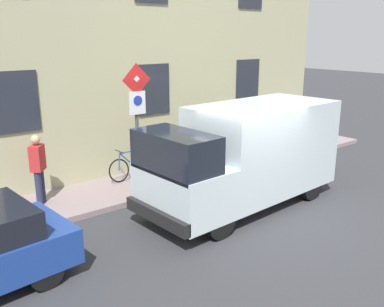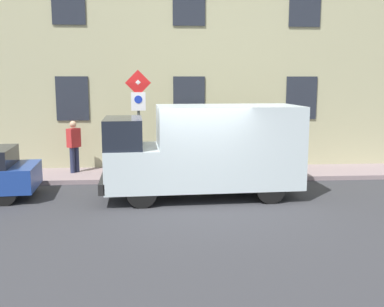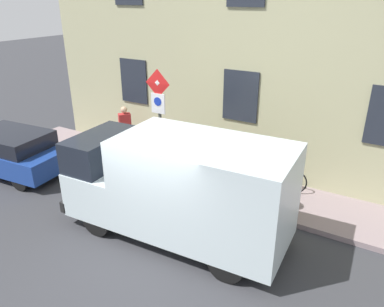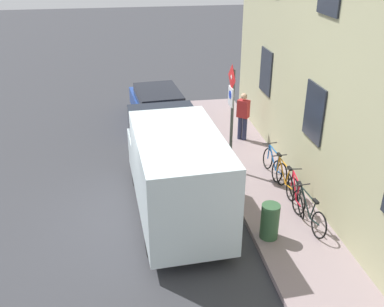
# 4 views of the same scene
# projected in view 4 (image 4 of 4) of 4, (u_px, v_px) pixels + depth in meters

# --- Properties ---
(ground_plane) EXTENTS (80.00, 80.00, 0.00)m
(ground_plane) POSITION_uv_depth(u_px,v_px,m) (141.00, 211.00, 11.81)
(ground_plane) COLOR #323337
(sidewalk_slab) EXTENTS (2.02, 16.55, 0.14)m
(sidewalk_slab) POSITION_uv_depth(u_px,v_px,m) (270.00, 197.00, 12.31)
(sidewalk_slab) COLOR gray
(sidewalk_slab) RESTS_ON ground_plane
(building_facade) EXTENTS (0.75, 14.55, 7.99)m
(building_facade) POSITION_uv_depth(u_px,v_px,m) (335.00, 57.00, 10.78)
(building_facade) COLOR tan
(building_facade) RESTS_ON ground_plane
(sign_post_stacked) EXTENTS (0.15, 0.56, 3.22)m
(sign_post_stacked) POSITION_uv_depth(u_px,v_px,m) (231.00, 104.00, 12.69)
(sign_post_stacked) COLOR #474C47
(sign_post_stacked) RESTS_ON sidewalk_slab
(delivery_van) EXTENTS (2.27, 5.42, 2.50)m
(delivery_van) POSITION_uv_depth(u_px,v_px,m) (175.00, 169.00, 11.17)
(delivery_van) COLOR silver
(delivery_van) RESTS_ON ground_plane
(parked_hatchback) EXTENTS (2.09, 4.14, 1.38)m
(parked_hatchback) POSITION_uv_depth(u_px,v_px,m) (158.00, 105.00, 17.25)
(parked_hatchback) COLOR navy
(parked_hatchback) RESTS_ON ground_plane
(bicycle_black) EXTENTS (0.46, 1.72, 0.89)m
(bicycle_black) POSITION_uv_depth(u_px,v_px,m) (308.00, 212.00, 10.88)
(bicycle_black) COLOR black
(bicycle_black) RESTS_ON sidewalk_slab
(bicycle_red) EXTENTS (0.48, 1.71, 0.89)m
(bicycle_red) POSITION_uv_depth(u_px,v_px,m) (296.00, 194.00, 11.63)
(bicycle_red) COLOR black
(bicycle_red) RESTS_ON sidewalk_slab
(bicycle_orange) EXTENTS (0.46, 1.72, 0.89)m
(bicycle_orange) POSITION_uv_depth(u_px,v_px,m) (284.00, 178.00, 12.39)
(bicycle_orange) COLOR black
(bicycle_orange) RESTS_ON sidewalk_slab
(bicycle_blue) EXTENTS (0.46, 1.72, 0.89)m
(bicycle_blue) POSITION_uv_depth(u_px,v_px,m) (274.00, 165.00, 13.14)
(bicycle_blue) COLOR black
(bicycle_blue) RESTS_ON sidewalk_slab
(pedestrian) EXTENTS (0.47, 0.46, 1.72)m
(pedestrian) POSITION_uv_depth(u_px,v_px,m) (243.00, 115.00, 15.33)
(pedestrian) COLOR #262B47
(pedestrian) RESTS_ON sidewalk_slab
(litter_bin) EXTENTS (0.44, 0.44, 0.90)m
(litter_bin) POSITION_uv_depth(u_px,v_px,m) (270.00, 221.00, 10.37)
(litter_bin) COLOR #2D5133
(litter_bin) RESTS_ON sidewalk_slab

